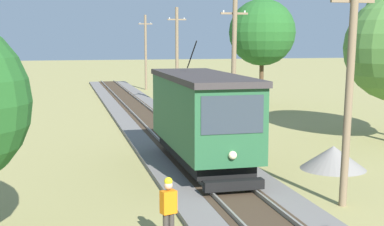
{
  "coord_description": "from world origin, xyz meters",
  "views": [
    {
      "loc": [
        -5.33,
        -4.95,
        5.2
      ],
      "look_at": [
        -0.17,
        16.58,
        2.18
      ],
      "focal_mm": 51.41,
      "sensor_mm": 36.0,
      "label": 1
    }
  ],
  "objects_px": {
    "utility_pole_near_tram": "(349,89)",
    "track_worker": "(168,208)",
    "utility_pole_far": "(177,57)",
    "gravel_pile": "(333,157)",
    "red_tram": "(202,116)",
    "utility_pole_distant": "(146,52)",
    "tree_right_near": "(262,32)",
    "utility_pole_mid": "(234,68)"
  },
  "relations": [
    {
      "from": "red_tram",
      "to": "utility_pole_far",
      "type": "relative_size",
      "value": 1.14
    },
    {
      "from": "track_worker",
      "to": "tree_right_near",
      "type": "height_order",
      "value": "tree_right_near"
    },
    {
      "from": "red_tram",
      "to": "utility_pole_near_tram",
      "type": "relative_size",
      "value": 1.19
    },
    {
      "from": "utility_pole_near_tram",
      "to": "utility_pole_mid",
      "type": "relative_size",
      "value": 0.98
    },
    {
      "from": "gravel_pile",
      "to": "utility_pole_near_tram",
      "type": "bearing_deg",
      "value": -113.76
    },
    {
      "from": "gravel_pile",
      "to": "tree_right_near",
      "type": "distance_m",
      "value": 20.55
    },
    {
      "from": "red_tram",
      "to": "utility_pole_far",
      "type": "distance_m",
      "value": 19.77
    },
    {
      "from": "utility_pole_mid",
      "to": "track_worker",
      "type": "bearing_deg",
      "value": -114.08
    },
    {
      "from": "utility_pole_mid",
      "to": "utility_pole_distant",
      "type": "xyz_separation_m",
      "value": [
        0.0,
        29.08,
        0.12
      ]
    },
    {
      "from": "utility_pole_distant",
      "to": "track_worker",
      "type": "height_order",
      "value": "utility_pole_distant"
    },
    {
      "from": "red_tram",
      "to": "utility_pole_near_tram",
      "type": "height_order",
      "value": "utility_pole_near_tram"
    },
    {
      "from": "utility_pole_far",
      "to": "utility_pole_distant",
      "type": "xyz_separation_m",
      "value": [
        -0.0,
        15.32,
        0.04
      ]
    },
    {
      "from": "red_tram",
      "to": "utility_pole_mid",
      "type": "xyz_separation_m",
      "value": [
        3.13,
        5.69,
        1.55
      ]
    },
    {
      "from": "utility_pole_near_tram",
      "to": "tree_right_near",
      "type": "height_order",
      "value": "tree_right_near"
    },
    {
      "from": "utility_pole_mid",
      "to": "utility_pole_distant",
      "type": "distance_m",
      "value": 29.08
    },
    {
      "from": "red_tram",
      "to": "utility_pole_mid",
      "type": "bearing_deg",
      "value": 61.2
    },
    {
      "from": "utility_pole_mid",
      "to": "gravel_pile",
      "type": "distance_m",
      "value": 7.75
    },
    {
      "from": "utility_pole_far",
      "to": "tree_right_near",
      "type": "xyz_separation_m",
      "value": [
        6.3,
        -1.04,
        1.8
      ]
    },
    {
      "from": "utility_pole_distant",
      "to": "track_worker",
      "type": "xyz_separation_m",
      "value": [
        -5.94,
        -42.38,
        -2.88
      ]
    },
    {
      "from": "utility_pole_near_tram",
      "to": "utility_pole_distant",
      "type": "xyz_separation_m",
      "value": [
        0.0,
        40.48,
        0.2
      ]
    },
    {
      "from": "utility_pole_near_tram",
      "to": "track_worker",
      "type": "height_order",
      "value": "utility_pole_near_tram"
    },
    {
      "from": "utility_pole_near_tram",
      "to": "tree_right_near",
      "type": "bearing_deg",
      "value": 75.37
    },
    {
      "from": "utility_pole_far",
      "to": "gravel_pile",
      "type": "xyz_separation_m",
      "value": [
        2.06,
        -20.47,
        -3.36
      ]
    },
    {
      "from": "utility_pole_near_tram",
      "to": "tree_right_near",
      "type": "distance_m",
      "value": 25.0
    },
    {
      "from": "utility_pole_far",
      "to": "gravel_pile",
      "type": "height_order",
      "value": "utility_pole_far"
    },
    {
      "from": "utility_pole_near_tram",
      "to": "track_worker",
      "type": "relative_size",
      "value": 4.01
    },
    {
      "from": "red_tram",
      "to": "tree_right_near",
      "type": "relative_size",
      "value": 1.05
    },
    {
      "from": "gravel_pile",
      "to": "red_tram",
      "type": "bearing_deg",
      "value": 168.85
    },
    {
      "from": "utility_pole_mid",
      "to": "utility_pole_near_tram",
      "type": "bearing_deg",
      "value": -90.0
    },
    {
      "from": "red_tram",
      "to": "tree_right_near",
      "type": "height_order",
      "value": "tree_right_near"
    },
    {
      "from": "gravel_pile",
      "to": "track_worker",
      "type": "height_order",
      "value": "track_worker"
    },
    {
      "from": "utility_pole_distant",
      "to": "utility_pole_mid",
      "type": "bearing_deg",
      "value": -90.0
    },
    {
      "from": "utility_pole_mid",
      "to": "tree_right_near",
      "type": "xyz_separation_m",
      "value": [
        6.3,
        12.72,
        1.89
      ]
    },
    {
      "from": "track_worker",
      "to": "tree_right_near",
      "type": "bearing_deg",
      "value": 136.44
    },
    {
      "from": "utility_pole_near_tram",
      "to": "utility_pole_distant",
      "type": "relative_size",
      "value": 0.95
    },
    {
      "from": "utility_pole_distant",
      "to": "tree_right_near",
      "type": "height_order",
      "value": "tree_right_near"
    },
    {
      "from": "red_tram",
      "to": "track_worker",
      "type": "xyz_separation_m",
      "value": [
        -2.82,
        -7.61,
        -1.21
      ]
    },
    {
      "from": "utility_pole_distant",
      "to": "track_worker",
      "type": "relative_size",
      "value": 4.23
    },
    {
      "from": "utility_pole_distant",
      "to": "track_worker",
      "type": "distance_m",
      "value": 42.89
    },
    {
      "from": "gravel_pile",
      "to": "track_worker",
      "type": "distance_m",
      "value": 10.38
    },
    {
      "from": "red_tram",
      "to": "tree_right_near",
      "type": "xyz_separation_m",
      "value": [
        9.42,
        18.41,
        3.44
      ]
    },
    {
      "from": "utility_pole_far",
      "to": "utility_pole_near_tram",
      "type": "bearing_deg",
      "value": -90.0
    }
  ]
}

